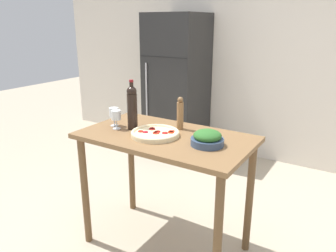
{
  "coord_description": "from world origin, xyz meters",
  "views": [
    {
      "loc": [
        1.21,
        -1.89,
        1.72
      ],
      "look_at": [
        0.0,
        0.04,
        1.0
      ],
      "focal_mm": 35.0,
      "sensor_mm": 36.0,
      "label": 1
    }
  ],
  "objects_px": {
    "pepper_mill": "(180,114)",
    "salad_bowl": "(207,138)",
    "wine_bottle": "(132,107)",
    "wine_glass_far": "(114,113)",
    "wine_glass_near": "(116,116)",
    "homemade_pizza": "(155,133)",
    "refrigerator": "(177,86)"
  },
  "relations": [
    {
      "from": "refrigerator",
      "to": "wine_glass_near",
      "type": "distance_m",
      "value": 1.97
    },
    {
      "from": "refrigerator",
      "to": "wine_glass_near",
      "type": "height_order",
      "value": "refrigerator"
    },
    {
      "from": "wine_glass_far",
      "to": "homemade_pizza",
      "type": "height_order",
      "value": "wine_glass_far"
    },
    {
      "from": "refrigerator",
      "to": "wine_glass_far",
      "type": "distance_m",
      "value": 1.9
    },
    {
      "from": "salad_bowl",
      "to": "homemade_pizza",
      "type": "xyz_separation_m",
      "value": [
        -0.4,
        -0.03,
        -0.03
      ]
    },
    {
      "from": "salad_bowl",
      "to": "wine_glass_near",
      "type": "bearing_deg",
      "value": -176.15
    },
    {
      "from": "wine_glass_near",
      "to": "salad_bowl",
      "type": "xyz_separation_m",
      "value": [
        0.74,
        0.05,
        -0.05
      ]
    },
    {
      "from": "refrigerator",
      "to": "pepper_mill",
      "type": "relative_size",
      "value": 7.3
    },
    {
      "from": "wine_glass_near",
      "to": "salad_bowl",
      "type": "relative_size",
      "value": 0.66
    },
    {
      "from": "wine_glass_near",
      "to": "pepper_mill",
      "type": "relative_size",
      "value": 0.58
    },
    {
      "from": "refrigerator",
      "to": "wine_glass_near",
      "type": "bearing_deg",
      "value": -72.98
    },
    {
      "from": "wine_glass_far",
      "to": "pepper_mill",
      "type": "height_order",
      "value": "pepper_mill"
    },
    {
      "from": "refrigerator",
      "to": "homemade_pizza",
      "type": "relative_size",
      "value": 5.25
    },
    {
      "from": "wine_glass_far",
      "to": "homemade_pizza",
      "type": "relative_size",
      "value": 0.42
    },
    {
      "from": "wine_glass_near",
      "to": "salad_bowl",
      "type": "height_order",
      "value": "wine_glass_near"
    },
    {
      "from": "wine_glass_near",
      "to": "wine_bottle",
      "type": "bearing_deg",
      "value": 29.76
    },
    {
      "from": "refrigerator",
      "to": "pepper_mill",
      "type": "distance_m",
      "value": 1.91
    },
    {
      "from": "wine_glass_near",
      "to": "salad_bowl",
      "type": "bearing_deg",
      "value": 3.85
    },
    {
      "from": "pepper_mill",
      "to": "homemade_pizza",
      "type": "xyz_separation_m",
      "value": [
        -0.07,
        -0.23,
        -0.1
      ]
    },
    {
      "from": "wine_bottle",
      "to": "salad_bowl",
      "type": "distance_m",
      "value": 0.65
    },
    {
      "from": "wine_bottle",
      "to": "wine_glass_far",
      "type": "bearing_deg",
      "value": -175.75
    },
    {
      "from": "wine_glass_far",
      "to": "homemade_pizza",
      "type": "bearing_deg",
      "value": -3.86
    },
    {
      "from": "pepper_mill",
      "to": "salad_bowl",
      "type": "relative_size",
      "value": 1.13
    },
    {
      "from": "wine_bottle",
      "to": "refrigerator",
      "type": "bearing_deg",
      "value": 110.61
    },
    {
      "from": "wine_glass_far",
      "to": "salad_bowl",
      "type": "relative_size",
      "value": 0.66
    },
    {
      "from": "wine_bottle",
      "to": "pepper_mill",
      "type": "height_order",
      "value": "wine_bottle"
    },
    {
      "from": "wine_glass_far",
      "to": "wine_bottle",
      "type": "bearing_deg",
      "value": 4.25
    },
    {
      "from": "wine_bottle",
      "to": "wine_glass_near",
      "type": "distance_m",
      "value": 0.14
    },
    {
      "from": "pepper_mill",
      "to": "homemade_pizza",
      "type": "distance_m",
      "value": 0.26
    },
    {
      "from": "pepper_mill",
      "to": "wine_glass_near",
      "type": "bearing_deg",
      "value": -148.48
    },
    {
      "from": "wine_bottle",
      "to": "wine_glass_near",
      "type": "xyz_separation_m",
      "value": [
        -0.11,
        -0.06,
        -0.07
      ]
    },
    {
      "from": "wine_bottle",
      "to": "salad_bowl",
      "type": "bearing_deg",
      "value": -1.09
    }
  ]
}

